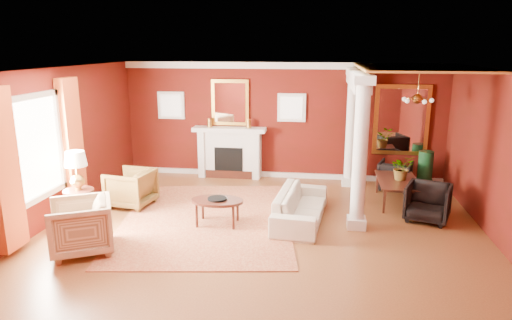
% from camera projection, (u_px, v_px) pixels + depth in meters
% --- Properties ---
extents(ground, '(8.00, 8.00, 0.00)m').
position_uv_depth(ground, '(263.00, 229.00, 8.44)').
color(ground, brown).
rests_on(ground, ground).
extents(room_shell, '(8.04, 7.04, 2.92)m').
position_uv_depth(room_shell, '(264.00, 121.00, 7.94)').
color(room_shell, '#530E0B').
rests_on(room_shell, ground).
extents(fireplace, '(1.85, 0.42, 1.29)m').
position_uv_depth(fireplace, '(230.00, 152.00, 11.64)').
color(fireplace, silver).
rests_on(fireplace, ground).
extents(overmantel_mirror, '(0.95, 0.07, 1.15)m').
position_uv_depth(overmantel_mirror, '(230.00, 103.00, 11.47)').
color(overmantel_mirror, gold).
rests_on(overmantel_mirror, fireplace).
extents(flank_window_left, '(0.70, 0.07, 0.70)m').
position_uv_depth(flank_window_left, '(171.00, 105.00, 11.72)').
color(flank_window_left, silver).
rests_on(flank_window_left, room_shell).
extents(flank_window_right, '(0.70, 0.07, 0.70)m').
position_uv_depth(flank_window_right, '(292.00, 108.00, 11.29)').
color(flank_window_right, silver).
rests_on(flank_window_right, room_shell).
extents(left_window, '(0.21, 2.55, 2.60)m').
position_uv_depth(left_window, '(41.00, 154.00, 8.06)').
color(left_window, white).
rests_on(left_window, room_shell).
extents(column_front, '(0.36, 0.36, 2.80)m').
position_uv_depth(column_front, '(360.00, 153.00, 8.14)').
color(column_front, silver).
rests_on(column_front, ground).
extents(column_back, '(0.36, 0.36, 2.80)m').
position_uv_depth(column_back, '(351.00, 127.00, 10.73)').
color(column_back, silver).
rests_on(column_back, ground).
extents(header_beam, '(0.30, 3.20, 0.32)m').
position_uv_depth(header_beam, '(358.00, 79.00, 9.38)').
color(header_beam, silver).
rests_on(header_beam, column_front).
extents(amber_ceiling, '(2.30, 3.40, 0.04)m').
position_uv_depth(amber_ceiling, '(418.00, 68.00, 9.02)').
color(amber_ceiling, gold).
rests_on(amber_ceiling, room_shell).
extents(dining_mirror, '(1.30, 0.07, 1.70)m').
position_uv_depth(dining_mirror, '(401.00, 120.00, 10.97)').
color(dining_mirror, gold).
rests_on(dining_mirror, room_shell).
extents(chandelier, '(0.60, 0.62, 0.75)m').
position_uv_depth(chandelier, '(417.00, 99.00, 9.21)').
color(chandelier, '#B68739').
rests_on(chandelier, room_shell).
extents(crown_trim, '(8.00, 0.08, 0.16)m').
position_uv_depth(crown_trim, '(282.00, 66.00, 11.07)').
color(crown_trim, silver).
rests_on(crown_trim, room_shell).
extents(base_trim, '(8.00, 0.08, 0.12)m').
position_uv_depth(base_trim, '(281.00, 175.00, 11.74)').
color(base_trim, silver).
rests_on(base_trim, ground).
extents(rug, '(3.78, 4.68, 0.02)m').
position_uv_depth(rug, '(206.00, 219.00, 8.88)').
color(rug, maroon).
rests_on(rug, ground).
extents(sofa, '(0.81, 2.14, 0.82)m').
position_uv_depth(sofa, '(301.00, 201.00, 8.72)').
color(sofa, '#EEE3C8').
rests_on(sofa, ground).
extents(armchair_leopard, '(0.91, 0.95, 0.87)m').
position_uv_depth(armchair_leopard, '(131.00, 186.00, 9.55)').
color(armchair_leopard, black).
rests_on(armchair_leopard, ground).
extents(armchair_stripe, '(1.22, 1.24, 0.97)m').
position_uv_depth(armchair_stripe, '(81.00, 224.00, 7.39)').
color(armchair_stripe, tan).
rests_on(armchair_stripe, ground).
extents(coffee_table, '(0.98, 0.98, 0.50)m').
position_uv_depth(coffee_table, '(217.00, 202.00, 8.53)').
color(coffee_table, black).
rests_on(coffee_table, ground).
extents(coffee_book, '(0.14, 0.06, 0.20)m').
position_uv_depth(coffee_book, '(219.00, 194.00, 8.54)').
color(coffee_book, black).
rests_on(coffee_book, coffee_table).
extents(side_table, '(0.56, 0.56, 1.40)m').
position_uv_depth(side_table, '(77.00, 176.00, 8.52)').
color(side_table, black).
rests_on(side_table, ground).
extents(dining_table, '(0.53, 1.48, 0.83)m').
position_uv_depth(dining_table, '(399.00, 185.00, 9.71)').
color(dining_table, black).
rests_on(dining_table, ground).
extents(dining_chair_near, '(0.98, 0.96, 0.80)m').
position_uv_depth(dining_chair_near, '(428.00, 201.00, 8.75)').
color(dining_chair_near, black).
rests_on(dining_chair_near, ground).
extents(dining_chair_far, '(0.88, 0.85, 0.73)m').
position_uv_depth(dining_chair_far, '(395.00, 174.00, 10.71)').
color(dining_chair_far, black).
rests_on(dining_chair_far, ground).
extents(green_urn, '(0.38, 0.38, 0.91)m').
position_uv_depth(green_urn, '(425.00, 174.00, 10.75)').
color(green_urn, '#133D1C').
rests_on(green_urn, ground).
extents(potted_plant, '(0.64, 0.67, 0.41)m').
position_uv_depth(potted_plant, '(403.00, 156.00, 9.58)').
color(potted_plant, '#26591E').
rests_on(potted_plant, dining_table).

